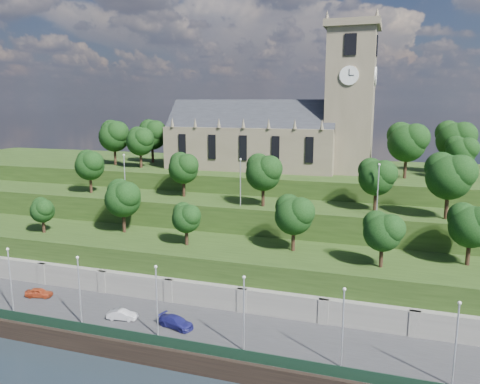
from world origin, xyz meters
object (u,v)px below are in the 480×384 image
(car_left, at_px, (39,293))
(car_right, at_px, (176,322))
(church, at_px, (277,130))
(car_middle, at_px, (122,315))

(car_left, distance_m, car_right, 21.26)
(church, xyz_separation_m, car_right, (-1.79, -40.96, -19.88))
(car_middle, xyz_separation_m, car_right, (6.98, 0.19, 0.05))
(car_left, bearing_deg, church, -43.67)
(church, height_order, car_left, church)
(church, relative_size, car_middle, 10.73)
(car_middle, bearing_deg, car_left, 71.67)
(church, bearing_deg, car_right, -92.50)
(church, relative_size, car_left, 10.91)
(church, distance_m, car_middle, 46.55)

